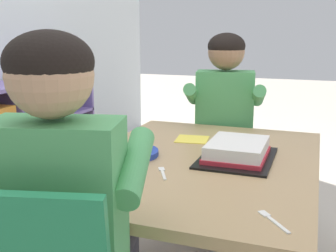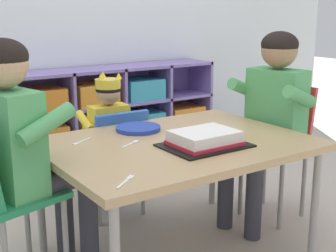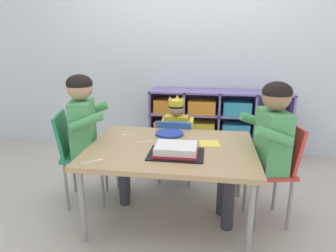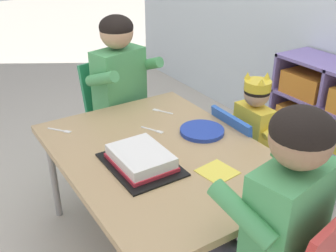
% 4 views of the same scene
% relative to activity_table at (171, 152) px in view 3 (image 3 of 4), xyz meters
% --- Properties ---
extents(ground, '(16.00, 16.00, 0.00)m').
position_rel_activity_table_xyz_m(ground, '(0.00, 0.00, -0.52)').
color(ground, '#BCB2A3').
extents(classroom_back_wall, '(5.28, 0.10, 2.71)m').
position_rel_activity_table_xyz_m(classroom_back_wall, '(0.00, 1.45, 0.83)').
color(classroom_back_wall, silver).
rests_on(classroom_back_wall, ground).
extents(storage_cubby_shelf, '(1.50, 0.30, 0.74)m').
position_rel_activity_table_xyz_m(storage_cubby_shelf, '(0.33, 1.24, -0.18)').
color(storage_cubby_shelf, '#7F6BB2').
rests_on(storage_cubby_shelf, ground).
extents(activity_table, '(1.16, 0.87, 0.56)m').
position_rel_activity_table_xyz_m(activity_table, '(0.00, 0.00, 0.00)').
color(activity_table, tan).
rests_on(activity_table, ground).
extents(classroom_chair_blue, '(0.34, 0.32, 0.61)m').
position_rel_activity_table_xyz_m(classroom_chair_blue, '(-0.04, 0.54, -0.16)').
color(classroom_chair_blue, blue).
rests_on(classroom_chair_blue, ground).
extents(child_with_crown, '(0.30, 0.31, 0.81)m').
position_rel_activity_table_xyz_m(child_with_crown, '(-0.03, 0.64, -0.02)').
color(child_with_crown, yellow).
rests_on(child_with_crown, ground).
extents(classroom_chair_adult_side, '(0.42, 0.42, 0.74)m').
position_rel_activity_table_xyz_m(classroom_chair_adult_side, '(-0.77, 0.12, -0.07)').
color(classroom_chair_adult_side, '#238451').
rests_on(classroom_chair_adult_side, ground).
extents(adult_helper_seated, '(0.47, 0.45, 1.04)m').
position_rel_activity_table_xyz_m(adult_helper_seated, '(-0.65, 0.15, 0.12)').
color(adult_helper_seated, '#4C9E5B').
rests_on(adult_helper_seated, ground).
extents(classroom_chair_guest_side, '(0.36, 0.37, 0.73)m').
position_rel_activity_table_xyz_m(classroom_chair_guest_side, '(0.74, 0.06, -0.08)').
color(classroom_chair_guest_side, red).
rests_on(classroom_chair_guest_side, ground).
extents(guest_at_table_side, '(0.46, 0.44, 1.03)m').
position_rel_activity_table_xyz_m(guest_at_table_side, '(0.63, 0.04, 0.11)').
color(guest_at_table_side, '#4C9E5B').
rests_on(guest_at_table_side, ground).
extents(birthday_cake_on_tray, '(0.36, 0.27, 0.07)m').
position_rel_activity_table_xyz_m(birthday_cake_on_tray, '(0.05, -0.14, 0.07)').
color(birthday_cake_on_tray, black).
rests_on(birthday_cake_on_tray, activity_table).
extents(paper_plate_stack, '(0.22, 0.22, 0.02)m').
position_rel_activity_table_xyz_m(paper_plate_stack, '(-0.05, 0.26, 0.05)').
color(paper_plate_stack, '#233DA3').
rests_on(paper_plate_stack, activity_table).
extents(paper_napkin_square, '(0.16, 0.16, 0.00)m').
position_rel_activity_table_xyz_m(paper_napkin_square, '(0.27, 0.11, 0.04)').
color(paper_napkin_square, '#F4DB4C').
rests_on(paper_napkin_square, activity_table).
extents(fork_near_child_seat, '(0.11, 0.09, 0.00)m').
position_rel_activity_table_xyz_m(fork_near_child_seat, '(-0.44, -0.32, 0.04)').
color(fork_near_child_seat, white).
rests_on(fork_near_child_seat, activity_table).
extents(fork_by_napkin, '(0.12, 0.07, 0.00)m').
position_rel_activity_table_xyz_m(fork_by_napkin, '(-0.20, 0.07, 0.04)').
color(fork_by_napkin, white).
rests_on(fork_by_napkin, activity_table).
extents(fork_beside_plate_stack, '(0.12, 0.07, 0.00)m').
position_rel_activity_table_xyz_m(fork_beside_plate_stack, '(-0.37, 0.22, 0.04)').
color(fork_beside_plate_stack, white).
rests_on(fork_beside_plate_stack, activity_table).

